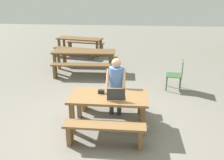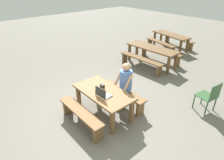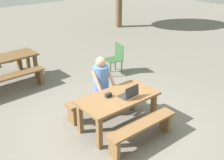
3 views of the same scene
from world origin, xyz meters
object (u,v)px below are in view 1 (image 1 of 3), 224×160
(picnic_table_mid, at_px, (84,54))
(laptop, at_px, (116,96))
(plastic_chair, at_px, (177,74))
(picnic_table_rear, at_px, (80,41))
(picnic_table_front, at_px, (109,100))
(small_pouch, at_px, (101,92))
(person_seated, at_px, (116,81))

(picnic_table_mid, bearing_deg, laptop, -71.06)
(plastic_chair, distance_m, picnic_table_rear, 5.21)
(picnic_table_front, distance_m, small_pouch, 0.24)
(small_pouch, xyz_separation_m, picnic_table_rear, (-1.75, 5.79, -0.14))
(person_seated, distance_m, picnic_table_mid, 3.16)
(plastic_chair, bearing_deg, picnic_table_mid, -105.03)
(plastic_chair, distance_m, picnic_table_mid, 3.27)
(picnic_table_mid, relative_size, picnic_table_rear, 1.04)
(laptop, relative_size, person_seated, 0.29)
(person_seated, bearing_deg, small_pouch, -115.17)
(picnic_table_front, distance_m, plastic_chair, 2.80)
(laptop, xyz_separation_m, person_seated, (-0.06, 0.81, 0.00))
(small_pouch, height_order, picnic_table_mid, small_pouch)
(laptop, distance_m, small_pouch, 0.41)
(picnic_table_front, xyz_separation_m, picnic_table_mid, (-1.24, 3.52, 0.04))
(picnic_table_front, relative_size, person_seated, 1.23)
(person_seated, xyz_separation_m, picnic_table_rear, (-2.02, 5.23, -0.16))
(plastic_chair, bearing_deg, small_pouch, -33.29)
(person_seated, xyz_separation_m, plastic_chair, (1.64, 1.52, -0.30))
(picnic_table_rear, bearing_deg, person_seated, -57.85)
(small_pouch, bearing_deg, laptop, -36.73)
(person_seated, relative_size, picnic_table_rear, 0.63)
(small_pouch, bearing_deg, picnic_table_rear, 106.81)
(person_seated, relative_size, picnic_table_mid, 0.60)
(picnic_table_front, height_order, plastic_chair, plastic_chair)
(person_seated, relative_size, plastic_chair, 1.49)
(plastic_chair, xyz_separation_m, picnic_table_rear, (-3.65, 3.70, 0.14))
(small_pouch, xyz_separation_m, person_seated, (0.27, 0.57, 0.02))
(laptop, height_order, plastic_chair, laptop)
(small_pouch, distance_m, plastic_chair, 2.84)
(plastic_chair, bearing_deg, laptop, -24.97)
(picnic_table_mid, xyz_separation_m, picnic_table_rear, (-0.68, 2.37, -0.03))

